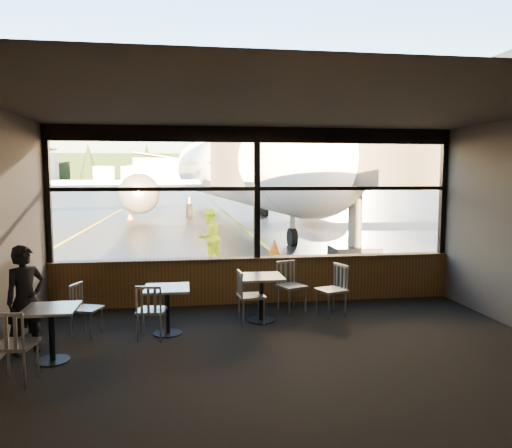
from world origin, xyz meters
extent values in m
plane|color=black|center=(0.00, 120.00, 0.00)|extent=(520.00, 520.00, 0.00)
cube|color=black|center=(0.00, -3.00, 0.01)|extent=(8.00, 6.00, 0.01)
cube|color=#38332D|center=(0.00, -3.00, 3.50)|extent=(8.00, 6.00, 0.04)
cube|color=#4E453E|center=(0.00, -6.00, 1.75)|extent=(8.00, 0.04, 3.50)
cube|color=brown|center=(0.00, 0.00, 0.45)|extent=(8.00, 0.28, 0.90)
cube|color=black|center=(0.00, 0.00, 3.35)|extent=(8.00, 0.18, 0.30)
cube|color=black|center=(-3.95, 0.00, 2.20)|extent=(0.12, 0.12, 2.60)
cube|color=black|center=(0.00, 0.00, 2.20)|extent=(0.12, 0.12, 2.60)
cube|color=black|center=(3.95, 0.00, 2.20)|extent=(0.12, 0.12, 2.60)
cube|color=black|center=(0.00, 0.00, 2.30)|extent=(8.00, 0.10, 0.08)
imported|color=black|center=(-3.70, -2.38, 0.79)|extent=(0.68, 0.66, 1.58)
imported|color=#BFF219|center=(-0.73, 4.34, 0.82)|extent=(1.00, 0.99, 1.63)
cone|color=orange|center=(1.50, 6.08, 0.26)|extent=(0.37, 0.37, 0.51)
cone|color=#FF4008|center=(-4.46, 19.85, 0.24)|extent=(0.35, 0.35, 0.48)
cylinder|color=silver|center=(-30.00, 182.00, 3.00)|extent=(8.00, 8.00, 6.00)
cylinder|color=silver|center=(-20.00, 182.00, 3.00)|extent=(8.00, 8.00, 6.00)
cylinder|color=silver|center=(-10.00, 182.00, 3.00)|extent=(8.00, 8.00, 6.00)
cube|color=black|center=(0.00, 210.00, 6.00)|extent=(360.00, 3.00, 12.00)
camera|label=1|loc=(-1.47, -9.76, 2.56)|focal=35.00mm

